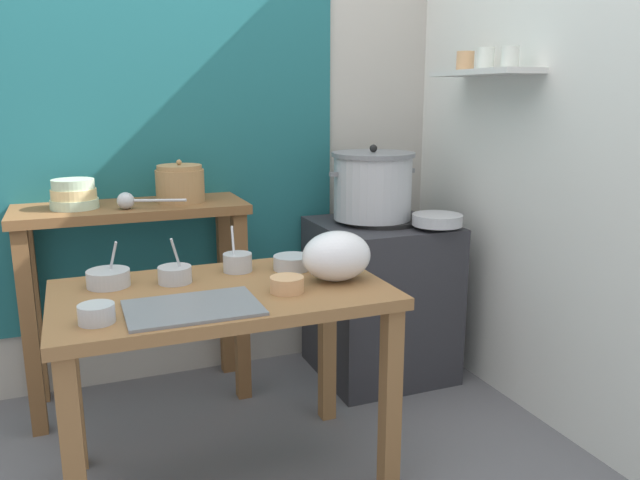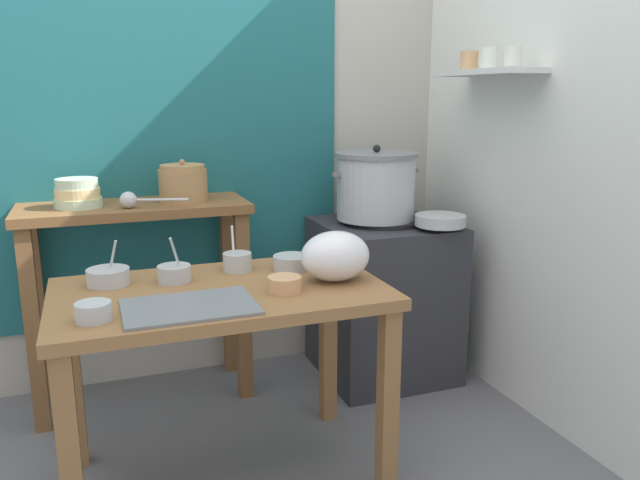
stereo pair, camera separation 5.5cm
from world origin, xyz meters
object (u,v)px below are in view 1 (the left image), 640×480
(prep_bowl_0, at_px, (237,261))
(prep_bowl_1, at_px, (108,277))
(stove_block, at_px, (380,298))
(clay_pot, at_px, (180,184))
(prep_bowl_4, at_px, (292,262))
(prep_bowl_3, at_px, (175,274))
(plastic_bag, at_px, (337,256))
(prep_bowl_2, at_px, (96,313))
(steamer_pot, at_px, (373,185))
(ladle, at_px, (129,201))
(wide_pan, at_px, (437,220))
(prep_table, at_px, (223,320))
(bowl_stack_enamel, at_px, (74,195))
(prep_bowl_5, at_px, (287,284))
(back_shelf_table, at_px, (134,255))
(serving_tray, at_px, (193,308))

(prep_bowl_0, xyz_separation_m, prep_bowl_1, (-0.45, -0.02, -0.01))
(prep_bowl_0, bearing_deg, stove_block, 27.66)
(clay_pot, height_order, prep_bowl_4, clay_pot)
(clay_pot, bearing_deg, prep_bowl_3, -102.09)
(plastic_bag, distance_m, prep_bowl_2, 0.81)
(steamer_pot, distance_m, ladle, 1.11)
(plastic_bag, height_order, wide_pan, plastic_bag)
(prep_table, distance_m, prep_bowl_0, 0.26)
(bowl_stack_enamel, bearing_deg, ladle, -26.11)
(prep_bowl_2, bearing_deg, prep_table, 24.33)
(steamer_pot, relative_size, prep_bowl_5, 3.89)
(prep_bowl_1, relative_size, prep_bowl_2, 1.54)
(plastic_bag, xyz_separation_m, prep_bowl_3, (-0.53, 0.18, -0.06))
(back_shelf_table, bearing_deg, plastic_bag, -52.64)
(plastic_bag, bearing_deg, prep_bowl_1, 163.32)
(bowl_stack_enamel, bearing_deg, back_shelf_table, 1.74)
(clay_pot, height_order, plastic_bag, clay_pot)
(stove_block, distance_m, ladle, 1.28)
(bowl_stack_enamel, height_order, plastic_bag, bowl_stack_enamel)
(serving_tray, xyz_separation_m, prep_bowl_1, (-0.22, 0.34, 0.03))
(steamer_pot, distance_m, prep_bowl_4, 0.79)
(ladle, height_order, prep_bowl_3, ladle)
(prep_bowl_2, relative_size, prep_bowl_3, 0.62)
(back_shelf_table, relative_size, prep_bowl_2, 9.32)
(wide_pan, bearing_deg, prep_bowl_3, -168.02)
(steamer_pot, bearing_deg, prep_bowl_3, -153.41)
(steamer_pot, height_order, plastic_bag, steamer_pot)
(prep_bowl_1, distance_m, prep_bowl_2, 0.36)
(back_shelf_table, xyz_separation_m, steamer_pot, (1.09, -0.11, 0.26))
(prep_bowl_1, distance_m, prep_bowl_4, 0.65)
(prep_bowl_3, bearing_deg, serving_tray, -89.11)
(steamer_pot, bearing_deg, back_shelf_table, 174.26)
(ladle, xyz_separation_m, prep_bowl_0, (0.33, -0.45, -0.18))
(prep_bowl_3, relative_size, prep_bowl_4, 1.19)
(stove_block, distance_m, serving_tray, 1.36)
(stove_block, height_order, prep_bowl_5, stove_block)
(wide_pan, xyz_separation_m, prep_bowl_3, (-1.22, -0.26, -0.05))
(prep_table, height_order, prep_bowl_0, prep_bowl_0)
(plastic_bag, bearing_deg, prep_bowl_3, 161.04)
(serving_tray, distance_m, prep_bowl_2, 0.28)
(prep_bowl_0, bearing_deg, plastic_bag, -39.57)
(prep_table, bearing_deg, serving_tray, -127.33)
(prep_bowl_1, bearing_deg, prep_bowl_0, 2.28)
(steamer_pot, height_order, serving_tray, steamer_pot)
(ladle, bearing_deg, clay_pot, 25.14)
(wide_pan, height_order, prep_bowl_0, prep_bowl_0)
(prep_table, distance_m, prep_bowl_4, 0.36)
(stove_block, xyz_separation_m, plastic_bag, (-0.52, -0.67, 0.42))
(wide_pan, height_order, prep_bowl_5, wide_pan)
(clay_pot, height_order, prep_bowl_1, clay_pot)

